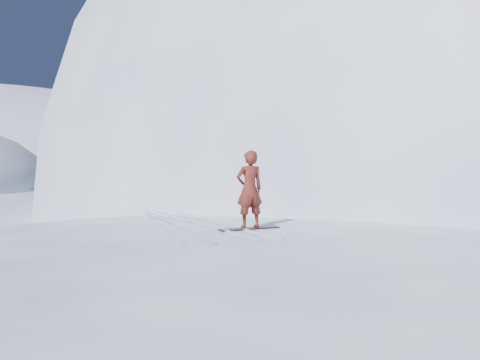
{
  "coord_description": "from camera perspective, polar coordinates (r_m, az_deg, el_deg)",
  "views": [
    {
      "loc": [
        -2.73,
        -8.62,
        4.21
      ],
      "look_at": [
        0.26,
        4.53,
        3.5
      ],
      "focal_mm": 40.0,
      "sensor_mm": 36.0,
      "label": 1
    }
  ],
  "objects": [
    {
      "name": "snowboard",
      "position": [
        12.64,
        1.01,
        -5.16
      ],
      "size": [
        1.51,
        0.55,
        0.02
      ],
      "primitive_type": "cube",
      "rotation": [
        0.0,
        0.0,
        0.19
      ],
      "color": "black",
      "rests_on": "near_ridge"
    },
    {
      "name": "near_ridge",
      "position": [
        12.9,
        4.9,
        -16.04
      ],
      "size": [
        36.0,
        28.0,
        4.8
      ],
      "primitive_type": "ellipsoid",
      "color": "white",
      "rests_on": "ground"
    },
    {
      "name": "peak_shoulder",
      "position": [
        31.6,
        11.11,
        -4.71
      ],
      "size": [
        28.0,
        24.0,
        18.0
      ],
      "primitive_type": "ellipsoid",
      "color": "white",
      "rests_on": "ground"
    },
    {
      "name": "summit_peak",
      "position": [
        42.75,
        22.65,
        -2.88
      ],
      "size": [
        60.0,
        56.0,
        56.0
      ],
      "primitive_type": "ellipsoid",
      "color": "white",
      "rests_on": "ground"
    },
    {
      "name": "wind_bumps",
      "position": [
        11.73,
        -1.35,
        -18.01
      ],
      "size": [
        16.0,
        14.4,
        1.0
      ],
      "color": "white",
      "rests_on": "ground"
    },
    {
      "name": "snowboarder",
      "position": [
        12.54,
        1.01,
        -0.99
      ],
      "size": [
        0.73,
        0.55,
        1.82
      ],
      "primitive_type": "imported",
      "rotation": [
        0.0,
        0.0,
        3.33
      ],
      "color": "maroon",
      "rests_on": "snowboard"
    },
    {
      "name": "board_tracks",
      "position": [
        13.55,
        -5.57,
        -4.59
      ],
      "size": [
        2.6,
        5.99,
        0.04
      ],
      "color": "silver",
      "rests_on": "ground"
    }
  ]
}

